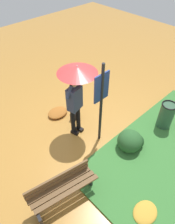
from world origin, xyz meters
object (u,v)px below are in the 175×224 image
park_bench (63,189)px  trash_bin (166,116)px  person_with_umbrella (76,85)px  info_sign_post (101,97)px  handbag (75,115)px

park_bench → trash_bin: bearing=-4.9°
person_with_umbrella → info_sign_post: 0.67m
park_bench → trash_bin: (3.41, -0.29, 0.02)m
info_sign_post → trash_bin: bearing=-30.0°
park_bench → info_sign_post: bearing=20.9°
trash_bin → person_with_umbrella: bearing=139.4°
park_bench → person_with_umbrella: bearing=40.1°
person_with_umbrella → park_bench: size_ratio=1.45×
person_with_umbrella → park_bench: bearing=-139.9°
handbag → trash_bin: (1.62, -1.99, 0.29)m
park_bench → trash_bin: trash_bin is taller
person_with_umbrella → park_bench: (-1.55, -1.30, -1.15)m
person_with_umbrella → park_bench: 2.33m
handbag → trash_bin: trash_bin is taller
handbag → park_bench: (-1.79, -1.70, 0.28)m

